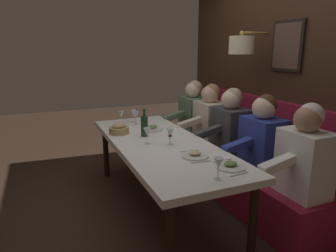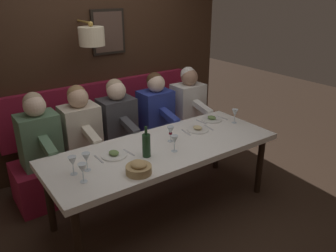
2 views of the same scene
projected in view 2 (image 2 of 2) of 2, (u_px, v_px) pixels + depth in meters
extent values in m
plane|color=#332319|center=(164.00, 209.00, 3.65)|extent=(12.00, 12.00, 0.00)
cube|color=white|center=(164.00, 149.00, 3.38)|extent=(0.90, 2.34, 0.06)
cylinder|color=black|center=(260.00, 165.00, 3.83)|extent=(0.07, 0.07, 0.68)
cylinder|color=black|center=(78.00, 242.00, 2.68)|extent=(0.07, 0.07, 0.68)
cylinder|color=black|center=(217.00, 144.00, 4.36)|extent=(0.07, 0.07, 0.68)
cylinder|color=black|center=(50.00, 200.00, 3.21)|extent=(0.07, 0.07, 0.68)
cube|color=maroon|center=(123.00, 158.00, 4.23)|extent=(0.52, 2.54, 0.45)
cube|color=#382316|center=(95.00, 52.00, 4.21)|extent=(0.10, 3.74, 2.90)
cube|color=maroon|center=(102.00, 106.00, 4.40)|extent=(0.10, 2.54, 0.64)
cube|color=black|center=(108.00, 32.00, 4.16)|extent=(0.04, 0.43, 0.53)
cube|color=#4C382D|center=(109.00, 32.00, 4.14)|extent=(0.01, 0.37, 0.47)
cylinder|color=#A37F38|center=(84.00, 22.00, 3.79)|extent=(0.35, 0.02, 0.02)
cylinder|color=beige|center=(92.00, 36.00, 3.71)|extent=(0.28, 0.28, 0.20)
sphere|color=#A37F38|center=(91.00, 24.00, 3.66)|extent=(0.06, 0.06, 0.06)
cube|color=white|center=(188.00, 105.00, 4.59)|extent=(0.30, 0.40, 0.56)
sphere|color=#A37A60|center=(189.00, 77.00, 4.43)|extent=(0.22, 0.22, 0.22)
sphere|color=silver|center=(188.00, 75.00, 4.44)|extent=(0.20, 0.20, 0.20)
cube|color=white|center=(202.00, 108.00, 4.35)|extent=(0.33, 0.09, 0.14)
cube|color=#283893|center=(156.00, 112.00, 4.30)|extent=(0.30, 0.40, 0.56)
sphere|color=beige|center=(156.00, 83.00, 4.15)|extent=(0.22, 0.22, 0.22)
sphere|color=#4C331E|center=(155.00, 80.00, 4.16)|extent=(0.20, 0.20, 0.20)
cube|color=#283893|center=(169.00, 116.00, 4.07)|extent=(0.33, 0.09, 0.14)
cube|color=#3D3D42|center=(117.00, 121.00, 4.01)|extent=(0.30, 0.40, 0.56)
sphere|color=beige|center=(116.00, 91.00, 3.85)|extent=(0.22, 0.22, 0.22)
sphere|color=tan|center=(115.00, 88.00, 3.87)|extent=(0.20, 0.20, 0.20)
cube|color=#3D3D42|center=(129.00, 126.00, 3.78)|extent=(0.33, 0.09, 0.14)
cube|color=beige|center=(81.00, 130.00, 3.77)|extent=(0.30, 0.40, 0.56)
sphere|color=#D1A889|center=(78.00, 98.00, 3.61)|extent=(0.22, 0.22, 0.22)
sphere|color=#937047|center=(77.00, 94.00, 3.62)|extent=(0.20, 0.20, 0.20)
cube|color=beige|center=(91.00, 135.00, 3.54)|extent=(0.33, 0.09, 0.14)
cube|color=#567A5B|center=(39.00, 140.00, 3.53)|extent=(0.30, 0.40, 0.56)
sphere|color=beige|center=(35.00, 106.00, 3.37)|extent=(0.22, 0.22, 0.22)
sphere|color=tan|center=(33.00, 102.00, 3.38)|extent=(0.20, 0.20, 0.20)
cube|color=#567A5B|center=(48.00, 146.00, 3.29)|extent=(0.33, 0.09, 0.14)
cylinder|color=silver|center=(198.00, 130.00, 3.74)|extent=(0.24, 0.24, 0.01)
ellipsoid|color=#D1BC84|center=(198.00, 128.00, 3.73)|extent=(0.11, 0.09, 0.04)
cube|color=silver|center=(209.00, 128.00, 3.80)|extent=(0.17, 0.04, 0.01)
cube|color=silver|center=(186.00, 132.00, 3.68)|extent=(0.18, 0.04, 0.01)
cylinder|color=white|center=(114.00, 155.00, 3.17)|extent=(0.24, 0.24, 0.01)
ellipsoid|color=#668447|center=(114.00, 153.00, 3.16)|extent=(0.11, 0.09, 0.04)
cube|color=silver|center=(129.00, 152.00, 3.24)|extent=(0.17, 0.03, 0.01)
cube|color=silver|center=(99.00, 159.00, 3.11)|extent=(0.18, 0.02, 0.01)
cylinder|color=silver|center=(212.00, 120.00, 4.02)|extent=(0.24, 0.24, 0.01)
ellipsoid|color=#668447|center=(212.00, 118.00, 4.01)|extent=(0.11, 0.09, 0.04)
cube|color=silver|center=(222.00, 118.00, 4.09)|extent=(0.17, 0.03, 0.01)
cube|color=silver|center=(201.00, 122.00, 3.96)|extent=(0.18, 0.03, 0.01)
cylinder|color=silver|center=(234.00, 123.00, 3.95)|extent=(0.06, 0.06, 0.00)
cylinder|color=silver|center=(234.00, 119.00, 3.93)|extent=(0.01, 0.01, 0.07)
cone|color=silver|center=(235.00, 113.00, 3.90)|extent=(0.07, 0.07, 0.08)
cylinder|color=silver|center=(170.00, 141.00, 3.47)|extent=(0.06, 0.06, 0.00)
cylinder|color=silver|center=(170.00, 138.00, 3.46)|extent=(0.01, 0.01, 0.07)
cone|color=silver|center=(171.00, 130.00, 3.43)|extent=(0.07, 0.07, 0.08)
cylinder|color=maroon|center=(170.00, 133.00, 3.44)|extent=(0.03, 0.03, 0.02)
cylinder|color=silver|center=(84.00, 181.00, 2.76)|extent=(0.06, 0.06, 0.00)
cylinder|color=silver|center=(83.00, 177.00, 2.74)|extent=(0.01, 0.01, 0.07)
cone|color=silver|center=(82.00, 169.00, 2.71)|extent=(0.07, 0.07, 0.08)
cylinder|color=silver|center=(174.00, 151.00, 3.27)|extent=(0.06, 0.06, 0.00)
cylinder|color=silver|center=(174.00, 147.00, 3.25)|extent=(0.01, 0.01, 0.07)
cone|color=silver|center=(174.00, 140.00, 3.22)|extent=(0.07, 0.07, 0.08)
cylinder|color=silver|center=(74.00, 174.00, 2.87)|extent=(0.06, 0.06, 0.00)
cylinder|color=silver|center=(73.00, 170.00, 2.86)|extent=(0.01, 0.01, 0.07)
cone|color=silver|center=(72.00, 161.00, 2.83)|extent=(0.07, 0.07, 0.08)
cylinder|color=silver|center=(87.00, 170.00, 2.93)|extent=(0.06, 0.06, 0.00)
cylinder|color=silver|center=(87.00, 166.00, 2.91)|extent=(0.01, 0.01, 0.07)
cone|color=silver|center=(86.00, 158.00, 2.88)|extent=(0.07, 0.07, 0.08)
cylinder|color=#19381E|center=(146.00, 146.00, 3.13)|extent=(0.08, 0.08, 0.22)
cylinder|color=#19381E|center=(146.00, 131.00, 3.07)|extent=(0.03, 0.03, 0.08)
cylinder|color=tan|center=(139.00, 170.00, 2.87)|extent=(0.22, 0.22, 0.07)
ellipsoid|color=tan|center=(139.00, 164.00, 2.85)|extent=(0.15, 0.13, 0.06)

